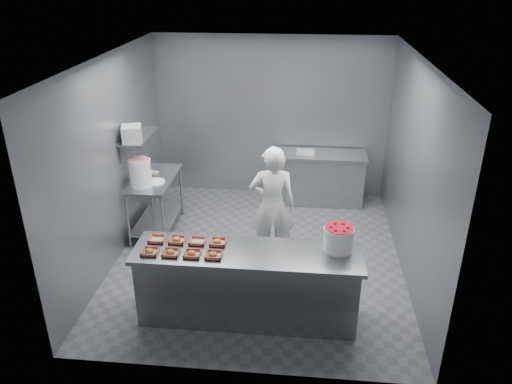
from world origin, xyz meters
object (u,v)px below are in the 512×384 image
at_px(tray_6, 198,241).
at_px(appliance, 132,134).
at_px(prep_table, 155,196).
at_px(tray_1, 171,252).
at_px(tray_7, 218,242).
at_px(worker, 272,206).
at_px(tray_4, 157,239).
at_px(tray_3, 213,255).
at_px(tray_5, 177,240).
at_px(strawberry_tub, 339,238).
at_px(back_counter, 321,178).
at_px(service_counter, 248,284).
at_px(tray_2, 192,254).
at_px(tray_0, 150,251).
at_px(glaze_bucket, 140,172).

xyz_separation_m(tray_6, appliance, (-1.22, 1.55, 0.76)).
height_order(prep_table, tray_1, tray_1).
height_order(tray_7, worker, worker).
bearing_deg(tray_4, appliance, 115.61).
distance_m(tray_1, tray_6, 0.37).
bearing_deg(tray_3, tray_6, 130.20).
height_order(tray_5, tray_6, tray_5).
distance_m(tray_3, tray_7, 0.28).
bearing_deg(strawberry_tub, tray_5, -179.70).
distance_m(prep_table, back_counter, 2.87).
bearing_deg(tray_5, tray_3, -30.29).
relative_size(service_counter, worker, 1.52).
xyz_separation_m(tray_5, worker, (1.03, 1.12, -0.07)).
relative_size(tray_5, tray_6, 1.00).
xyz_separation_m(prep_table, tray_7, (1.29, -1.81, 0.33)).
distance_m(tray_1, tray_4, 0.37).
bearing_deg(back_counter, tray_2, -113.90).
height_order(tray_4, worker, worker).
distance_m(service_counter, tray_1, 0.97).
relative_size(tray_0, appliance, 0.63).
bearing_deg(service_counter, appliance, 137.19).
relative_size(service_counter, tray_1, 13.88).
bearing_deg(service_counter, strawberry_tub, 8.44).
height_order(tray_1, worker, worker).
relative_size(service_counter, tray_7, 13.88).
bearing_deg(back_counter, appliance, -150.10).
bearing_deg(appliance, tray_3, -67.28).
bearing_deg(back_counter, service_counter, -105.48).
height_order(tray_5, glaze_bucket, glaze_bucket).
xyz_separation_m(tray_3, glaze_bucket, (-1.38, 1.80, 0.19)).
bearing_deg(worker, tray_4, 36.98).
bearing_deg(tray_5, prep_table, 114.06).
xyz_separation_m(prep_table, tray_1, (0.81, -2.09, 0.33)).
bearing_deg(tray_3, tray_0, 180.00).
height_order(back_counter, tray_3, tray_3).
distance_m(worker, strawberry_tub, 1.40).
relative_size(tray_0, tray_6, 1.00).
bearing_deg(prep_table, back_counter, 27.01).
bearing_deg(tray_5, strawberry_tub, 0.30).
bearing_deg(worker, prep_table, -24.97).
height_order(tray_3, strawberry_tub, strawberry_tub).
bearing_deg(glaze_bucket, tray_7, -47.70).
xyz_separation_m(service_counter, tray_7, (-0.36, 0.14, 0.47)).
xyz_separation_m(tray_7, strawberry_tub, (1.37, 0.01, 0.13)).
distance_m(tray_4, strawberry_tub, 2.09).
distance_m(tray_3, appliance, 2.46).
distance_m(glaze_bucket, appliance, 0.57).
height_order(tray_1, tray_6, tray_1).
height_order(tray_1, tray_3, same).
distance_m(tray_2, appliance, 2.32).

